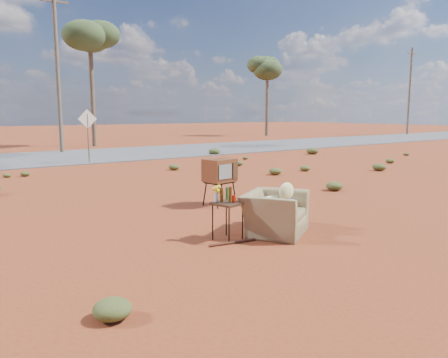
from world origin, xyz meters
TOP-DOWN VIEW (x-y plane):
  - ground at (0.00, 0.00)m, footprint 140.00×140.00m
  - highway at (0.00, 15.00)m, footprint 140.00×7.00m
  - armchair at (0.42, -0.28)m, footprint 1.41×1.36m
  - tv_unit at (0.97, 2.09)m, footprint 0.71×0.61m
  - side_table at (-0.53, -0.13)m, footprint 0.52×0.52m
  - rusty_bar at (-0.22, -0.45)m, footprint 1.52×0.32m
  - road_sign at (1.50, 12.00)m, footprint 0.78×0.06m
  - eucalyptus_center at (5.00, 21.00)m, footprint 3.20×3.20m
  - eucalyptus_right at (22.00, 24.00)m, footprint 3.20×3.20m
  - utility_pole_center at (2.00, 17.50)m, footprint 1.40×0.20m
  - utility_pole_east at (34.00, 17.50)m, footprint 1.40×0.20m
  - scrub_patch at (-0.82, 4.41)m, footprint 17.49×8.07m

SIDE VIEW (x-z plane):
  - ground at x=0.00m, z-range 0.00..0.00m
  - highway at x=0.00m, z-range 0.00..0.04m
  - rusty_bar at x=-0.22m, z-range 0.00..0.04m
  - scrub_patch at x=-0.82m, z-range -0.03..0.30m
  - armchair at x=0.42m, z-range -0.03..0.92m
  - side_table at x=-0.53m, z-range 0.20..1.08m
  - tv_unit at x=0.97m, z-range 0.25..1.29m
  - road_sign at x=1.50m, z-range 0.41..2.60m
  - utility_pole_center at x=2.00m, z-range 0.15..8.15m
  - utility_pole_east at x=34.00m, z-range 0.15..8.15m
  - eucalyptus_right at x=22.00m, z-range 2.39..9.49m
  - eucalyptus_center at x=5.00m, z-range 2.63..10.23m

